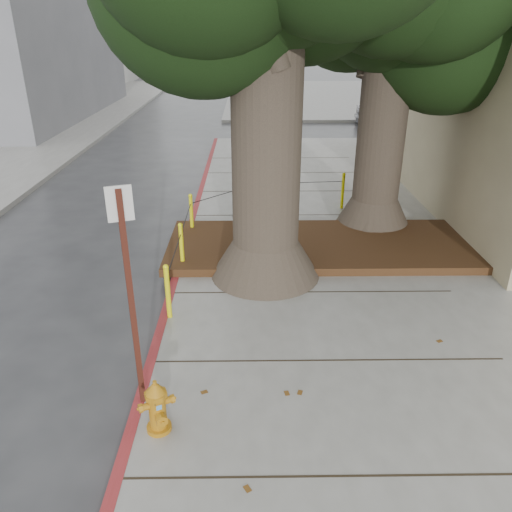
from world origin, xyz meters
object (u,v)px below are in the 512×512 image
at_px(signpost, 130,290).
at_px(car_silver, 393,112).
at_px(car_dark, 6,122).
at_px(car_red, 408,111).
at_px(fire_hydrant, 157,407).

distance_m(signpost, car_silver, 21.92).
relative_size(car_silver, car_dark, 0.96).
distance_m(signpost, car_red, 22.48).
xyz_separation_m(fire_hydrant, car_red, (8.97, 20.96, 0.12)).
xyz_separation_m(car_red, car_dark, (-18.85, -2.37, -0.06)).
bearing_deg(signpost, car_silver, 47.37).
distance_m(signpost, car_dark, 20.50).
xyz_separation_m(signpost, car_dark, (-9.59, 18.09, -1.18)).
xyz_separation_m(car_silver, car_dark, (-18.06, -2.10, -0.07)).
bearing_deg(car_red, car_dark, 92.44).
bearing_deg(car_dark, fire_hydrant, -64.74).
distance_m(car_silver, car_red, 0.83).
relative_size(signpost, car_dark, 0.73).
height_order(signpost, car_dark, signpost).
bearing_deg(fire_hydrant, car_dark, 93.10).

